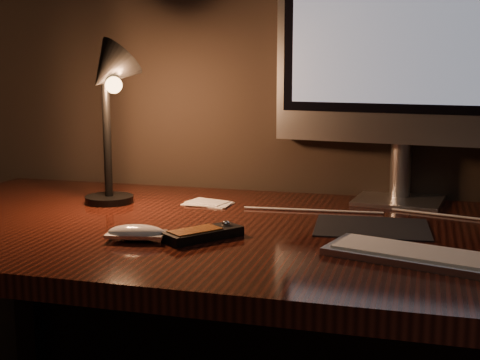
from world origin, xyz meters
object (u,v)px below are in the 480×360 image
(desk, at_px, (274,281))
(mouse, at_px, (136,235))
(monitor, at_px, (405,41))
(media_remote, at_px, (203,233))
(desk_lamp, at_px, (109,94))
(keyboard, at_px, (455,261))

(desk, xyz_separation_m, mouse, (-0.21, -0.21, 0.14))
(monitor, height_order, media_remote, monitor)
(monitor, distance_m, desk_lamp, 0.66)
(monitor, relative_size, media_remote, 4.13)
(mouse, height_order, media_remote, media_remote)
(keyboard, relative_size, mouse, 3.96)
(mouse, relative_size, media_remote, 0.70)
(desk_lamp, bearing_deg, desk, 8.38)
(media_remote, height_order, desk_lamp, desk_lamp)
(desk, bearing_deg, desk_lamp, 174.17)
(mouse, xyz_separation_m, media_remote, (0.11, 0.04, 0.00))
(mouse, distance_m, desk_lamp, 0.39)
(keyboard, height_order, desk_lamp, desk_lamp)
(media_remote, xyz_separation_m, desk_lamp, (-0.28, 0.21, 0.24))
(monitor, distance_m, mouse, 0.73)
(desk, relative_size, keyboard, 3.85)
(desk, bearing_deg, monitor, 46.53)
(monitor, height_order, mouse, monitor)
(monitor, bearing_deg, desk_lamp, -153.79)
(monitor, bearing_deg, keyboard, -70.03)
(keyboard, bearing_deg, desk_lamp, 176.46)
(desk, xyz_separation_m, desk_lamp, (-0.38, 0.04, 0.38))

